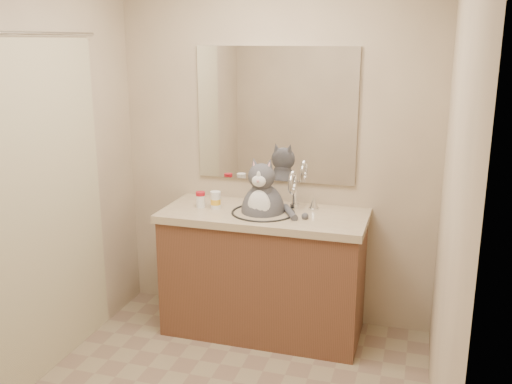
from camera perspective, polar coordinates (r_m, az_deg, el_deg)
room at (r=2.75m, az=-4.70°, el=-0.65°), size 2.22×2.52×2.42m
vanity at (r=3.86m, az=0.78°, el=-7.79°), size 1.34×0.59×1.12m
mirror at (r=3.85m, az=1.95°, el=7.70°), size 1.10×0.02×0.90m
shower_curtain at (r=3.39m, az=-20.79°, el=-1.56°), size 0.02×1.30×1.93m
cat at (r=3.72m, az=0.69°, el=-1.62°), size 0.42×0.33×0.57m
pill_bottle_redcap at (r=3.83m, az=-5.56°, el=-0.75°), size 0.08×0.08×0.11m
pill_bottle_orange at (r=3.80m, az=-4.06°, el=-0.84°), size 0.09×0.09×0.12m
grey_canister at (r=3.85m, az=-4.06°, el=-0.85°), size 0.05×0.05×0.08m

